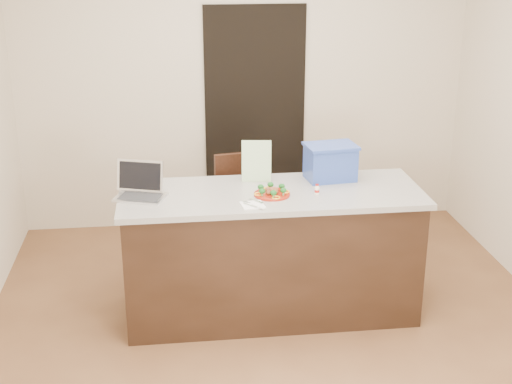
{
  "coord_description": "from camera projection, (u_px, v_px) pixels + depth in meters",
  "views": [
    {
      "loc": [
        -0.66,
        -4.25,
        2.58
      ],
      "look_at": [
        -0.11,
        0.2,
        0.94
      ],
      "focal_mm": 50.0,
      "sensor_mm": 36.0,
      "label": 1
    }
  ],
  "objects": [
    {
      "name": "yogurt_bottle",
      "position": [
        317.0,
        190.0,
        4.78
      ],
      "size": [
        0.03,
        0.03,
        0.07
      ],
      "rotation": [
        0.0,
        0.0,
        0.43
      ],
      "color": "white",
      "rests_on": "island"
    },
    {
      "name": "broccoli",
      "position": [
        272.0,
        189.0,
        4.75
      ],
      "size": [
        0.19,
        0.21,
        0.04
      ],
      "color": "#124417",
      "rests_on": "plate"
    },
    {
      "name": "chair",
      "position": [
        243.0,
        207.0,
        5.59
      ],
      "size": [
        0.5,
        0.5,
        0.96
      ],
      "rotation": [
        0.0,
        0.0,
        0.19
      ],
      "color": "#361B10",
      "rests_on": "ground"
    },
    {
      "name": "ground",
      "position": [
        276.0,
        329.0,
        4.92
      ],
      "size": [
        4.0,
        4.0,
        0.0
      ],
      "primitive_type": "plane",
      "color": "brown",
      "rests_on": "ground"
    },
    {
      "name": "leaflet",
      "position": [
        256.0,
        161.0,
        4.99
      ],
      "size": [
        0.21,
        0.07,
        0.29
      ],
      "primitive_type": "cube",
      "rotation": [
        -0.14,
        0.0,
        -0.13
      ],
      "color": "white",
      "rests_on": "island"
    },
    {
      "name": "fork",
      "position": [
        249.0,
        204.0,
        4.59
      ],
      "size": [
        0.08,
        0.14,
        0.0
      ],
      "rotation": [
        0.0,
        0.0,
        0.69
      ],
      "color": "silver",
      "rests_on": "napkin"
    },
    {
      "name": "plate",
      "position": [
        272.0,
        194.0,
        4.76
      ],
      "size": [
        0.24,
        0.24,
        0.02
      ],
      "rotation": [
        0.0,
        0.0,
        0.19
      ],
      "color": "maroon",
      "rests_on": "island"
    },
    {
      "name": "laptop",
      "position": [
        140.0,
        187.0,
        4.74
      ],
      "size": [
        0.37,
        0.34,
        0.23
      ],
      "rotation": [
        0.0,
        0.0,
        -0.32
      ],
      "color": "silver",
      "rests_on": "island"
    },
    {
      "name": "meatballs",
      "position": [
        273.0,
        191.0,
        4.75
      ],
      "size": [
        0.09,
        0.1,
        0.04
      ],
      "color": "brown",
      "rests_on": "plate"
    },
    {
      "name": "napkin",
      "position": [
        253.0,
        205.0,
        4.59
      ],
      "size": [
        0.16,
        0.16,
        0.01
      ],
      "primitive_type": "cube",
      "rotation": [
        0.0,
        0.0,
        0.13
      ],
      "color": "white",
      "rests_on": "island"
    },
    {
      "name": "blue_box",
      "position": [
        330.0,
        162.0,
        5.04
      ],
      "size": [
        0.38,
        0.3,
        0.25
      ],
      "rotation": [
        0.0,
        0.0,
        0.12
      ],
      "color": "#2B469D",
      "rests_on": "island"
    },
    {
      "name": "pepper_rings",
      "position": [
        272.0,
        193.0,
        4.76
      ],
      "size": [
        0.24,
        0.24,
        0.01
      ],
      "color": "yellow",
      "rests_on": "plate"
    },
    {
      "name": "doorway",
      "position": [
        255.0,
        118.0,
        6.43
      ],
      "size": [
        0.9,
        0.02,
        2.0
      ],
      "primitive_type": "cube",
      "color": "black",
      "rests_on": "ground"
    },
    {
      "name": "island",
      "position": [
        271.0,
        253.0,
        4.99
      ],
      "size": [
        2.06,
        0.76,
        0.92
      ],
      "color": "black",
      "rests_on": "ground"
    },
    {
      "name": "knife",
      "position": [
        258.0,
        205.0,
        4.57
      ],
      "size": [
        0.09,
        0.21,
        0.01
      ],
      "rotation": [
        0.0,
        0.0,
        0.63
      ],
      "color": "white",
      "rests_on": "napkin"
    },
    {
      "name": "room_shell",
      "position": [
        278.0,
        98.0,
        4.36
      ],
      "size": [
        4.0,
        4.0,
        4.0
      ],
      "color": "white",
      "rests_on": "ground"
    }
  ]
}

